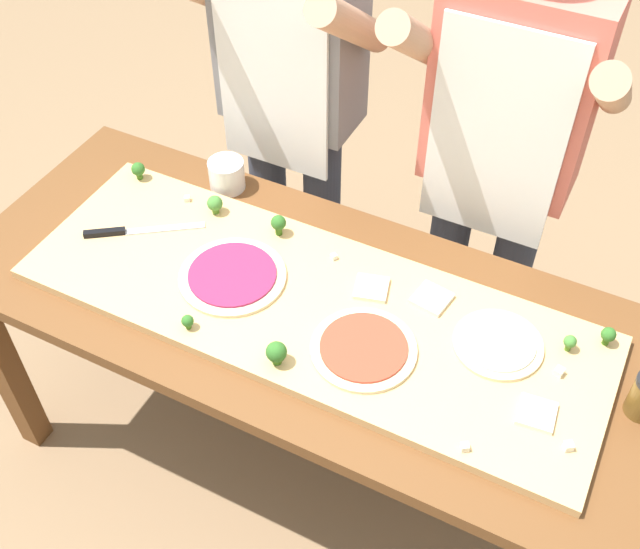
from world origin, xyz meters
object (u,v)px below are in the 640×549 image
pizza_whole_beet_magenta (232,276)px  cheese_crumble_b (465,447)px  chefs_knife (127,231)px  cook_right (501,148)px  broccoli_floret_center_left (276,352)px  cheese_crumble_c (559,372)px  cheese_crumble_a (187,199)px  broccoli_floret_front_right (138,170)px  cheese_crumble_e (334,257)px  prep_table (313,330)px  pizza_whole_white_garlic (498,344)px  pizza_slice_center (537,414)px  cook_left (290,88)px  flour_cup (227,176)px  pizza_slice_near_right (371,288)px  pizza_slice_far_right (432,298)px  cheese_crumble_d (568,446)px  broccoli_floret_back_left (608,335)px  broccoli_floret_center_right (188,321)px  broccoli_floret_front_left (278,224)px  broccoli_floret_back_mid (570,342)px  pizza_whole_tomato_red (364,348)px  broccoli_floret_back_right (215,204)px

pizza_whole_beet_magenta → cheese_crumble_b: (0.69, -0.21, 0.00)m
chefs_knife → cook_right: 1.02m
broccoli_floret_center_left → cheese_crumble_c: bearing=23.8°
cheese_crumble_a → cook_right: size_ratio=0.01×
pizza_whole_beet_magenta → cheese_crumble_a: pizza_whole_beet_magenta is taller
broccoli_floret_front_right → cheese_crumble_e: (0.65, -0.04, -0.02)m
prep_table → pizza_whole_white_garlic: 0.48m
cheese_crumble_c → pizza_slice_center: bearing=-96.4°
pizza_slice_center → cook_left: cook_left is taller
flour_cup → broccoli_floret_front_right: bearing=-154.8°
pizza_whole_white_garlic → cook_right: (-0.18, 0.49, 0.17)m
broccoli_floret_center_left → pizza_whole_beet_magenta: bearing=141.5°
cheese_crumble_a → cheese_crumble_e: same height
pizza_slice_near_right → cheese_crumble_a: bearing=172.7°
pizza_slice_far_right → cheese_crumble_d: size_ratio=4.53×
chefs_knife → flour_cup: (0.12, 0.31, 0.01)m
pizza_slice_center → cook_left: 1.15m
broccoli_floret_back_left → chefs_knife: bearing=-170.9°
broccoli_floret_center_right → broccoli_floret_center_left: size_ratio=0.64×
broccoli_floret_front_left → cook_left: cook_left is taller
pizza_whole_beet_magenta → cheese_crumble_e: size_ratio=19.15×
pizza_whole_beet_magenta → pizza_whole_white_garlic: bearing=7.8°
chefs_knife → cook_right: size_ratio=0.17×
chefs_knife → pizza_whole_white_garlic: bearing=4.4°
pizza_slice_center → flour_cup: bearing=159.5°
pizza_slice_far_right → broccoli_floret_center_right: bearing=-144.7°
broccoli_floret_front_right → cheese_crumble_d: 1.37m
broccoli_floret_back_mid → broccoli_floret_center_left: size_ratio=0.72×
cheese_crumble_e → prep_table: bearing=-85.0°
pizza_slice_center → cook_right: (-0.31, 0.64, 0.18)m
chefs_knife → broccoli_floret_center_left: (0.57, -0.20, 0.03)m
cook_right → pizza_whole_beet_magenta: bearing=-130.1°
pizza_slice_far_right → cook_left: bearing=145.6°
broccoli_floret_back_mid → cook_left: size_ratio=0.03×
broccoli_floret_back_mid → flour_cup: bearing=170.6°
cheese_crumble_e → cook_left: bearing=130.2°
pizza_slice_center → cheese_crumble_b: 0.19m
pizza_whole_tomato_red → cheese_crumble_e: bearing=129.1°
flour_cup → cheese_crumble_e: bearing=-19.6°
broccoli_floret_back_right → broccoli_floret_back_left: bearing=1.1°
broccoli_floret_back_mid → broccoli_floret_back_right: bearing=177.8°
prep_table → broccoli_floret_back_right: 0.45m
pizza_slice_near_right → cheese_crumble_d: 0.60m
prep_table → broccoli_floret_center_left: bearing=-85.1°
broccoli_floret_back_left → broccoli_floret_center_left: size_ratio=0.81×
pizza_whole_tomato_red → pizza_slice_near_right: bearing=108.8°
cook_right → cheese_crumble_d: bearing=-60.1°
cheese_crumble_c → cheese_crumble_d: 0.19m
pizza_whole_white_garlic → broccoli_floret_back_mid: broccoli_floret_back_mid is taller
pizza_slice_near_right → broccoli_floret_back_right: size_ratio=1.50×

